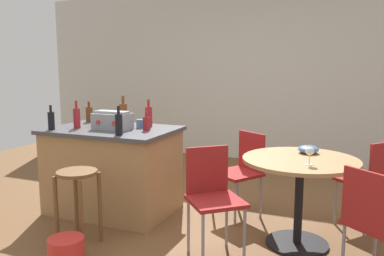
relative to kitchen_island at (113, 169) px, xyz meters
name	(u,v)px	position (x,y,z in m)	size (l,w,h in m)	color
ground_plane	(188,226)	(0.90, -0.10, -0.44)	(8.80, 8.80, 0.00)	brown
back_wall	(263,76)	(0.90, 2.87, 0.91)	(8.00, 0.10, 2.70)	beige
kitchen_island	(113,169)	(0.00, 0.00, 0.00)	(1.30, 0.89, 0.88)	#A37A4C
wooden_stool	(78,191)	(0.20, -0.82, 0.04)	(0.34, 0.34, 0.65)	brown
dining_table	(300,179)	(1.92, -0.10, 0.14)	(0.96, 0.96, 0.76)	black
folding_chair_near	(243,168)	(1.29, 0.38, 0.06)	(0.55, 0.55, 0.85)	maroon
folding_chair_far	(213,193)	(1.31, -0.55, 0.08)	(0.56, 0.56, 0.88)	maroon
folding_chair_left	(377,220)	(2.50, -0.64, 0.07)	(0.56, 0.56, 0.86)	maroon
folding_chair_right	(371,177)	(2.48, 0.50, 0.06)	(0.56, 0.56, 0.85)	maroon
toolbox	(112,121)	(0.04, -0.05, 0.53)	(0.37, 0.23, 0.19)	gray
bottle_0	(149,116)	(0.29, 0.26, 0.55)	(0.08, 0.08, 0.29)	maroon
bottle_1	(123,113)	(-0.03, 0.26, 0.56)	(0.08, 0.08, 0.32)	#603314
bottle_2	(146,123)	(0.40, 0.02, 0.51)	(0.07, 0.07, 0.19)	maroon
bottle_3	(51,120)	(-0.51, -0.31, 0.53)	(0.07, 0.07, 0.25)	black
bottle_4	(119,124)	(0.29, -0.32, 0.54)	(0.07, 0.07, 0.27)	black
bottle_5	(77,117)	(-0.34, -0.13, 0.55)	(0.07, 0.07, 0.29)	maroon
bottle_6	(89,114)	(-0.51, 0.30, 0.53)	(0.08, 0.08, 0.23)	#603314
cup_0	(140,124)	(0.26, 0.14, 0.48)	(0.12, 0.08, 0.09)	#4C7099
cup_1	(97,122)	(-0.23, 0.06, 0.48)	(0.13, 0.09, 0.09)	#383838
wine_glass	(310,152)	(2.01, -0.30, 0.42)	(0.07, 0.07, 0.14)	silver
serving_bowl	(308,149)	(1.95, 0.13, 0.35)	(0.18, 0.18, 0.07)	#4C7099
plastic_bucket	(66,252)	(0.34, -1.17, -0.33)	(0.28, 0.28, 0.23)	red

